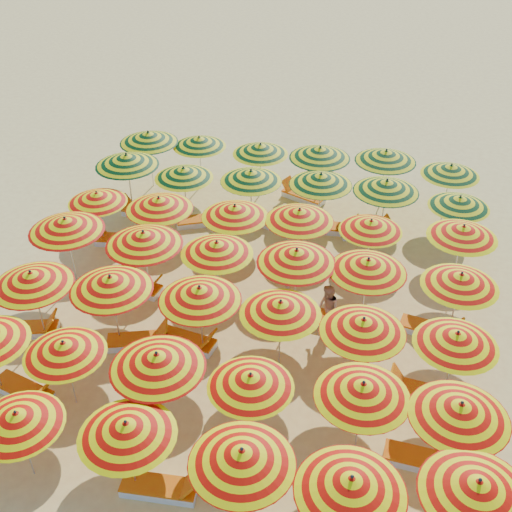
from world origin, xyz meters
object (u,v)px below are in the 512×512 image
Objects in this scene: umbrella_23 at (461,280)px; lounger_5 at (140,340)px; lounger_13 at (201,220)px; lounger_14 at (268,221)px; umbrella_41 at (451,170)px; umbrella_25 at (159,203)px; umbrella_15 at (281,308)px; umbrella_17 at (457,339)px; umbrella_30 at (127,160)px; umbrella_18 at (66,225)px; beachgoer_a at (290,269)px; umbrella_4 at (351,485)px; umbrella_9 at (251,381)px; lounger_7 at (421,392)px; umbrella_22 at (368,266)px; umbrella_33 at (321,179)px; umbrella_24 at (97,197)px; lounger_12 at (144,211)px; umbrella_8 at (157,361)px; umbrella_27 at (299,215)px; umbrella_3 at (242,457)px; umbrella_21 at (297,256)px; umbrella_34 at (387,186)px; lounger_10 at (431,330)px; lounger_17 at (302,196)px; lounger_9 at (310,315)px; umbrella_12 at (32,279)px; umbrella_5 at (478,488)px; umbrella_26 at (235,211)px; umbrella_39 at (320,153)px; umbrella_11 at (460,410)px; lounger_8 at (137,287)px; umbrella_36 at (149,137)px; umbrella_16 at (363,325)px; umbrella_2 at (127,429)px; umbrella_29 at (463,232)px; lounger_2 at (24,390)px; beachgoer_b at (327,309)px; umbrella_14 at (200,294)px; umbrella_37 at (199,142)px; umbrella_1 at (17,419)px; lounger_4 at (30,329)px; umbrella_10 at (363,390)px; lounger_3 at (423,460)px; lounger_11 at (119,240)px.

lounger_5 is (-8.61, -2.27, -1.84)m from umbrella_23.
lounger_13 is 2.45m from lounger_14.
umbrella_25 is at bearing -153.76° from umbrella_41.
umbrella_15 is 4.40m from umbrella_17.
umbrella_15 is 1.15× the size of umbrella_30.
umbrella_18 reaches higher than beachgoer_a.
umbrella_41 is at bearing 80.53° from umbrella_4.
umbrella_9 is 4.88m from lounger_7.
lounger_7 is (1.73, -2.62, -1.93)m from umbrella_22.
umbrella_22 reaches higher than umbrella_33.
lounger_12 is (0.69, 2.15, -1.70)m from umbrella_24.
umbrella_8 reaches higher than umbrella_33.
umbrella_15 is 4.55m from umbrella_27.
umbrella_41 is (4.47, 13.66, -0.10)m from umbrella_3.
umbrella_21 reaches higher than umbrella_22.
umbrella_3 is 1.00× the size of umbrella_34.
beachgoer_a is (-4.41, 1.42, 0.50)m from lounger_10.
lounger_5 and lounger_17 have the same top height.
lounger_9 is at bearing -85.03° from umbrella_33.
umbrella_5 is at bearing -20.32° from umbrella_12.
umbrella_26 is (-4.35, 2.16, -0.05)m from umbrella_22.
umbrella_24 is at bearing -147.57° from umbrella_39.
lounger_7 is 0.99× the size of lounger_17.
umbrella_21 reaches higher than umbrella_39.
umbrella_23 is at bearing 0.39° from umbrella_21.
lounger_13 is (-1.69, 9.14, -1.96)m from umbrella_8.
umbrella_11 is 10.72m from lounger_8.
umbrella_26 is 1.07× the size of umbrella_36.
umbrella_2 is at bearing -137.27° from umbrella_16.
umbrella_17 is at bearing -94.34° from umbrella_29.
lounger_2 is (-6.11, -11.46, -1.97)m from umbrella_39.
umbrella_2 reaches higher than beachgoer_b.
umbrella_37 is (-2.73, 9.31, -0.15)m from umbrella_14.
umbrella_30 reaches higher than umbrella_1.
lounger_14 is at bearing 142.84° from umbrella_23.
umbrella_36 is at bearing -35.80° from lounger_9.
lounger_4 is 7.06m from lounger_12.
umbrella_12 is 5.04m from umbrella_25.
umbrella_10 is 5.10m from umbrella_14.
lounger_3 and lounger_12 have the same top height.
umbrella_24 is at bearing 179.81° from umbrella_27.
umbrella_16 is 8.43m from lounger_14.
umbrella_27 is at bearing 65.72° from lounger_2.
lounger_14 is (3.09, 2.67, -1.90)m from umbrella_25.
beachgoer_b is (-1.17, 6.66, -1.30)m from umbrella_4.
lounger_11 is at bearing 178.51° from lounger_10.
umbrella_12 is at bearing -160.10° from umbrella_21.
lounger_14 is at bearing 24.06° from umbrella_24.
umbrella_37 reaches higher than lounger_8.
lounger_3 is 0.97× the size of lounger_4.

